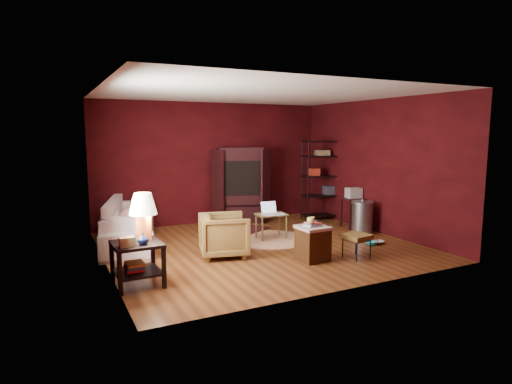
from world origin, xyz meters
The scene contains 18 objects.
room centered at (-0.04, -0.01, 1.40)m, with size 5.54×5.04×2.84m.
sofa centered at (-2.22, 1.15, 0.45)m, with size 2.28×0.67×0.89m, color #BDA4A3.
armchair centered at (-0.85, -0.28, 0.40)m, with size 0.78×0.73×0.81m, color black.
pet_bowl_steel centered at (2.09, -0.84, 0.12)m, with size 0.24×0.06×0.24m, color silver.
pet_bowl_turquoise centered at (1.91, -0.85, 0.11)m, with size 0.22×0.07×0.22m, color #28BCBF.
vase centered at (-2.41, -1.22, 0.69)m, with size 0.15×0.16×0.15m, color #0C143C.
mug centered at (0.29, -1.23, 0.71)m, with size 0.13×0.10×0.13m, color #E5DD70.
side_table centered at (-2.40, -1.02, 0.77)m, with size 0.66×0.66×1.28m.
sofa_cushions centered at (-2.20, 1.20, 0.39)m, with size 1.21×2.02×0.79m.
hamper centered at (0.37, -1.18, 0.30)m, with size 0.49×0.49×0.67m.
footstool centered at (1.11, -1.39, 0.36)m, with size 0.45×0.45×0.41m.
rug_round centered at (0.42, 0.34, 0.01)m, with size 1.92×1.92×0.01m.
rug_oriental centered at (0.13, 1.29, 0.02)m, with size 1.52×1.39×0.01m.
laptop_desk centered at (0.45, 0.43, 0.45)m, with size 0.62×0.50×0.73m.
tv_armoire centered at (0.59, 2.19, 0.92)m, with size 1.32×1.00×1.77m.
wire_shelving centered at (2.50, 1.60, 1.05)m, with size 0.99×0.56×1.91m.
small_stand centered at (2.58, 0.51, 0.67)m, with size 0.51×0.51×0.89m.
trash_can centered at (2.38, -0.03, 0.35)m, with size 0.56×0.56×0.73m.
Camera 1 is at (-3.54, -6.93, 2.11)m, focal length 30.00 mm.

